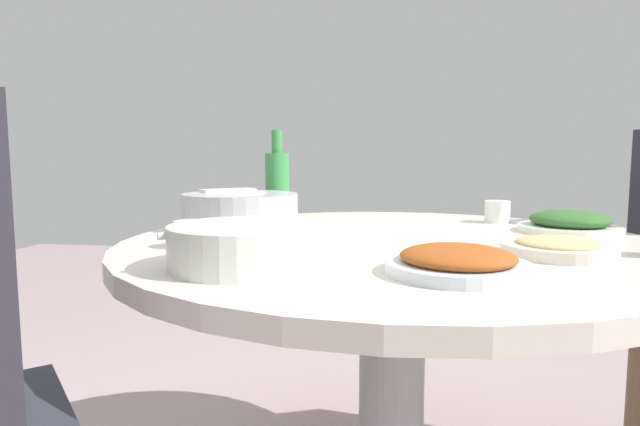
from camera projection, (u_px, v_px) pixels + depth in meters
The scene contains 9 objects.
round_dining_table at pixel (393, 297), 1.22m from camera, with size 1.25×1.25×0.77m.
rice_bowl at pixel (240, 210), 1.39m from camera, with size 0.31×0.31×0.10m.
soup_bowl at pixel (246, 247), 0.90m from camera, with size 0.27×0.27×0.07m.
dish_noodles at pixel (558, 247), 1.01m from camera, with size 0.21×0.21×0.04m.
dish_greens at pixel (570, 223), 1.32m from camera, with size 0.25×0.25×0.06m.
dish_stirfry at pixel (458, 262), 0.85m from camera, with size 0.24×0.24×0.05m.
green_bottle at pixel (277, 183), 1.63m from camera, with size 0.08×0.08×0.27m.
tea_cup_near at pixel (497, 212), 1.52m from camera, with size 0.07×0.07×0.06m, color white.
tea_cup_side at pixel (192, 234), 1.10m from camera, with size 0.08×0.08×0.06m, color silver.
Camera 1 is at (1.20, 0.02, 0.96)m, focal length 29.16 mm.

